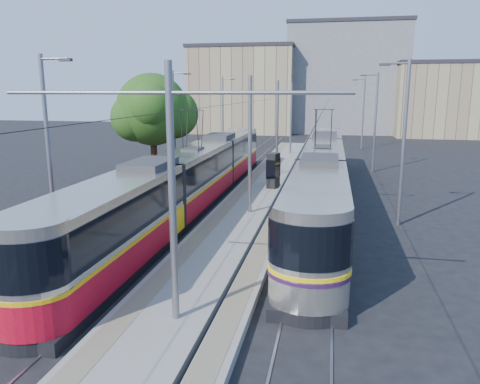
# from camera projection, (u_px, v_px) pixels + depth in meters

# --- Properties ---
(ground) EXTENTS (160.00, 160.00, 0.00)m
(ground) POSITION_uv_depth(u_px,v_px,m) (212.00, 274.00, 17.04)
(ground) COLOR black
(ground) RESTS_ON ground
(platform) EXTENTS (4.00, 50.00, 0.30)m
(platform) POSITION_uv_depth(u_px,v_px,m) (271.00, 183.00, 33.32)
(platform) COLOR gray
(platform) RESTS_ON ground
(tactile_strip_left) EXTENTS (0.70, 50.00, 0.01)m
(tactile_strip_left) POSITION_uv_depth(u_px,v_px,m) (251.00, 180.00, 33.56)
(tactile_strip_left) COLOR gray
(tactile_strip_left) RESTS_ON platform
(tactile_strip_right) EXTENTS (0.70, 50.00, 0.01)m
(tactile_strip_right) POSITION_uv_depth(u_px,v_px,m) (292.00, 181.00, 33.01)
(tactile_strip_right) COLOR gray
(tactile_strip_right) RESTS_ON platform
(rails) EXTENTS (8.71, 70.00, 0.03)m
(rails) POSITION_uv_depth(u_px,v_px,m) (271.00, 184.00, 33.35)
(rails) COLOR gray
(rails) RESTS_ON ground
(track_arrow) EXTENTS (1.20, 5.00, 0.01)m
(track_arrow) POSITION_uv_depth(u_px,v_px,m) (78.00, 301.00, 14.84)
(track_arrow) COLOR silver
(track_arrow) RESTS_ON ground
(tram_left) EXTENTS (2.43, 32.15, 5.50)m
(tram_left) POSITION_uv_depth(u_px,v_px,m) (193.00, 177.00, 26.73)
(tram_left) COLOR black
(tram_left) RESTS_ON ground
(tram_right) EXTENTS (2.43, 31.40, 5.50)m
(tram_right) POSITION_uv_depth(u_px,v_px,m) (322.00, 172.00, 27.75)
(tram_right) COLOR black
(tram_right) RESTS_ON ground
(catenary) EXTENTS (9.20, 70.00, 7.00)m
(catenary) POSITION_uv_depth(u_px,v_px,m) (267.00, 123.00, 29.66)
(catenary) COLOR slate
(catenary) RESTS_ON platform
(street_lamps) EXTENTS (15.18, 38.22, 8.00)m
(street_lamps) POSITION_uv_depth(u_px,v_px,m) (279.00, 122.00, 36.30)
(street_lamps) COLOR slate
(street_lamps) RESTS_ON ground
(shelter) EXTENTS (0.86, 1.15, 2.28)m
(shelter) POSITION_uv_depth(u_px,v_px,m) (273.00, 170.00, 30.60)
(shelter) COLOR black
(shelter) RESTS_ON platform
(tree) EXTENTS (5.32, 4.92, 7.73)m
(tree) POSITION_uv_depth(u_px,v_px,m) (158.00, 111.00, 31.52)
(tree) COLOR #382314
(tree) RESTS_ON ground
(building_left) EXTENTS (16.32, 12.24, 13.41)m
(building_left) POSITION_uv_depth(u_px,v_px,m) (244.00, 90.00, 75.05)
(building_left) COLOR tan
(building_left) RESTS_ON ground
(building_centre) EXTENTS (18.36, 14.28, 16.87)m
(building_centre) POSITION_uv_depth(u_px,v_px,m) (346.00, 79.00, 75.51)
(building_centre) COLOR gray
(building_centre) RESTS_ON ground
(building_right) EXTENTS (14.28, 10.20, 10.67)m
(building_right) POSITION_uv_depth(u_px,v_px,m) (445.00, 99.00, 67.78)
(building_right) COLOR tan
(building_right) RESTS_ON ground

